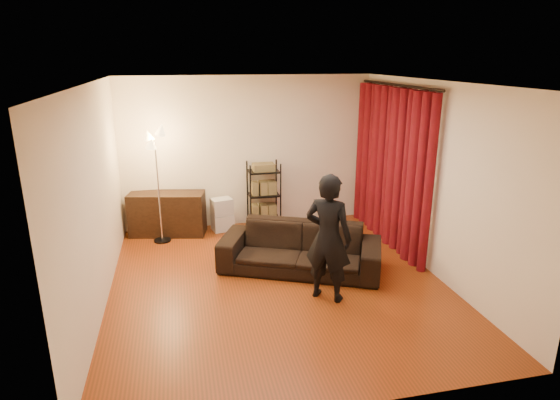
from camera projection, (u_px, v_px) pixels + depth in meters
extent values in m
plane|color=maroon|center=(278.00, 282.00, 6.50)|extent=(5.00, 5.00, 0.00)
plane|color=white|center=(277.00, 82.00, 5.70)|extent=(5.00, 5.00, 0.00)
plane|color=#EEDFC6|center=(248.00, 152.00, 8.43)|extent=(5.00, 0.00, 5.00)
plane|color=#EEDFC6|center=(343.00, 271.00, 3.77)|extent=(5.00, 0.00, 5.00)
plane|color=#EEDFC6|center=(95.00, 200.00, 5.64)|extent=(0.00, 5.00, 5.00)
plane|color=#EEDFC6|center=(434.00, 179.00, 6.56)|extent=(0.00, 5.00, 5.00)
cylinder|color=black|center=(398.00, 85.00, 7.23)|extent=(0.04, 2.65, 0.04)
imported|color=black|center=(300.00, 248.00, 6.79)|extent=(2.47, 1.75, 0.67)
imported|color=black|center=(328.00, 238.00, 5.85)|extent=(0.72, 0.69, 1.66)
cube|color=black|center=(167.00, 214.00, 8.16)|extent=(1.36, 0.74, 0.75)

